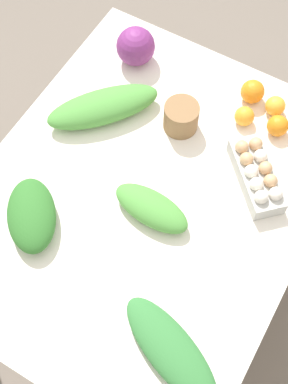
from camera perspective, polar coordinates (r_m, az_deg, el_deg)
ground_plane at (r=2.43m, az=0.00°, el=-8.47°), size 8.00×8.00×0.00m
dining_table at (r=1.80m, az=0.00°, el=-1.66°), size 1.30×1.04×0.77m
cabbage_purple at (r=1.98m, az=-0.90°, el=15.28°), size 0.14×0.14×0.14m
egg_carton at (r=1.74m, az=11.93°, el=1.88°), size 0.27×0.26×0.09m
paper_bag at (r=1.81m, az=3.98°, el=7.98°), size 0.12×0.12×0.10m
greens_bunch_beet_tops at (r=1.53m, az=2.88°, el=-16.52°), size 0.26×0.39×0.06m
greens_bunch_kale at (r=1.67m, az=-11.91°, el=-2.43°), size 0.29×0.28×0.09m
greens_bunch_scallion at (r=1.66m, az=0.80°, el=-1.74°), size 0.13×0.26×0.07m
greens_bunch_chard at (r=1.85m, az=-4.39°, el=9.05°), size 0.39×0.36×0.09m
orange_0 at (r=1.86m, az=14.07°, el=6.87°), size 0.07×0.07×0.07m
orange_1 at (r=1.91m, az=13.83°, el=8.91°), size 0.07×0.07×0.07m
orange_3 at (r=1.92m, az=11.50°, el=10.45°), size 0.08×0.08×0.08m
orange_6 at (r=1.86m, az=10.66°, el=7.95°), size 0.07×0.07×0.07m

